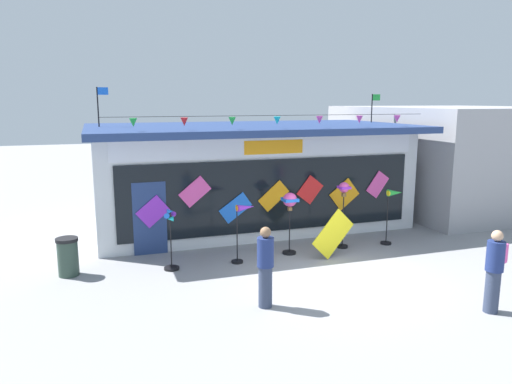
{
  "coord_description": "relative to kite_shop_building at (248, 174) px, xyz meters",
  "views": [
    {
      "loc": [
        -5.29,
        -9.81,
        4.14
      ],
      "look_at": [
        -1.18,
        2.42,
        1.7
      ],
      "focal_mm": 33.94,
      "sensor_mm": 36.0,
      "label": 1
    }
  ],
  "objects": [
    {
      "name": "ground_plane",
      "position": [
        0.41,
        -5.54,
        -1.71
      ],
      "size": [
        80.0,
        80.0,
        0.0
      ],
      "primitive_type": "plane",
      "color": "gray"
    },
    {
      "name": "kite_shop_building",
      "position": [
        0.0,
        0.0,
        0.0
      ],
      "size": [
        10.29,
        5.71,
        4.54
      ],
      "color": "silver",
      "rests_on": "ground_plane"
    },
    {
      "name": "person_near_camera",
      "position": [
        2.44,
        -8.28,
        -0.82
      ],
      "size": [
        0.48,
        0.4,
        1.68
      ],
      "rotation": [
        0.0,
        0.0,
        5.13
      ],
      "color": "#333D56",
      "rests_on": "ground_plane"
    },
    {
      "name": "person_mid_plaza",
      "position": [
        -1.75,
        -6.62,
        -0.85
      ],
      "size": [
        0.34,
        0.34,
        1.68
      ],
      "rotation": [
        0.0,
        0.0,
        3.53
      ],
      "color": "#333D56",
      "rests_on": "ground_plane"
    },
    {
      "name": "neighbour_building",
      "position": [
        9.08,
        0.73,
        0.24
      ],
      "size": [
        7.28,
        8.38,
        3.89
      ],
      "primitive_type": "cube",
      "color": "#99999E",
      "rests_on": "ground_plane"
    },
    {
      "name": "wind_spinner_center_left",
      "position": [
        0.05,
        -3.56,
        -0.37
      ],
      "size": [
        0.39,
        0.39,
        1.71
      ],
      "color": "black",
      "rests_on": "ground_plane"
    },
    {
      "name": "display_kite_on_ground",
      "position": [
        1.01,
        -4.25,
        -1.05
      ],
      "size": [
        1.31,
        0.22,
        1.31
      ],
      "primitive_type": "cube",
      "rotation": [
        -0.16,
        0.79,
        0.0
      ],
      "color": "yellow",
      "rests_on": "ground_plane"
    },
    {
      "name": "wind_spinner_far_left",
      "position": [
        -3.22,
        -3.81,
        -0.93
      ],
      "size": [
        0.38,
        0.38,
        1.56
      ],
      "color": "black",
      "rests_on": "ground_plane"
    },
    {
      "name": "wind_spinner_right",
      "position": [
        3.23,
        -3.63,
        -0.55
      ],
      "size": [
        0.61,
        0.31,
        1.63
      ],
      "color": "black",
      "rests_on": "ground_plane"
    },
    {
      "name": "trash_bin",
      "position": [
        -5.63,
        -3.42,
        -1.23
      ],
      "size": [
        0.52,
        0.52,
        0.93
      ],
      "color": "#2D4238",
      "rests_on": "ground_plane"
    },
    {
      "name": "wind_spinner_left",
      "position": [
        -1.36,
        -3.83,
        -0.64
      ],
      "size": [
        0.65,
        0.3,
        1.54
      ],
      "color": "black",
      "rests_on": "ground_plane"
    },
    {
      "name": "wind_spinner_center_right",
      "position": [
        1.7,
        -3.51,
        -0.28
      ],
      "size": [
        0.33,
        0.33,
        1.9
      ],
      "color": "black",
      "rests_on": "ground_plane"
    }
  ]
}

